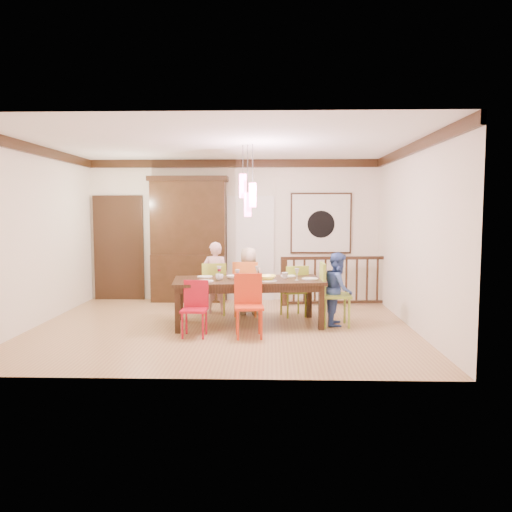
{
  "coord_description": "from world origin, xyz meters",
  "views": [
    {
      "loc": [
        0.76,
        -7.84,
        1.85
      ],
      "look_at": [
        0.53,
        0.34,
        1.11
      ],
      "focal_mm": 35.0,
      "sensor_mm": 36.0,
      "label": 1
    }
  ],
  "objects_px": {
    "person_far_left": "(215,278)",
    "person_end_right": "(338,289)",
    "dining_table": "(248,284)",
    "chair_end_right": "(336,290)",
    "chair_far_left": "(214,285)",
    "person_far_mid": "(249,281)",
    "china_hutch": "(189,239)",
    "balustrade": "(336,280)"
  },
  "relations": [
    {
      "from": "chair_far_left",
      "to": "china_hutch",
      "type": "relative_size",
      "value": 0.37
    },
    {
      "from": "person_end_right",
      "to": "person_far_left",
      "type": "bearing_deg",
      "value": 75.64
    },
    {
      "from": "chair_end_right",
      "to": "china_hutch",
      "type": "relative_size",
      "value": 0.4
    },
    {
      "from": "person_far_left",
      "to": "person_far_mid",
      "type": "relative_size",
      "value": 1.07
    },
    {
      "from": "person_far_left",
      "to": "person_end_right",
      "type": "height_order",
      "value": "person_far_left"
    },
    {
      "from": "chair_end_right",
      "to": "balustrade",
      "type": "xyz_separation_m",
      "value": [
        0.25,
        1.83,
        -0.09
      ]
    },
    {
      "from": "balustrade",
      "to": "person_end_right",
      "type": "relative_size",
      "value": 1.86
    },
    {
      "from": "chair_far_left",
      "to": "person_end_right",
      "type": "relative_size",
      "value": 0.79
    },
    {
      "from": "chair_end_right",
      "to": "person_far_mid",
      "type": "distance_m",
      "value": 1.69
    },
    {
      "from": "dining_table",
      "to": "person_far_mid",
      "type": "height_order",
      "value": "person_far_mid"
    },
    {
      "from": "chair_far_left",
      "to": "chair_end_right",
      "type": "xyz_separation_m",
      "value": [
        2.05,
        -0.85,
        0.05
      ]
    },
    {
      "from": "chair_far_left",
      "to": "balustrade",
      "type": "bearing_deg",
      "value": -163.39
    },
    {
      "from": "dining_table",
      "to": "person_far_left",
      "type": "bearing_deg",
      "value": 117.67
    },
    {
      "from": "dining_table",
      "to": "chair_end_right",
      "type": "distance_m",
      "value": 1.41
    },
    {
      "from": "chair_far_left",
      "to": "china_hutch",
      "type": "bearing_deg",
      "value": -69.99
    },
    {
      "from": "chair_end_right",
      "to": "person_far_left",
      "type": "distance_m",
      "value": 2.25
    },
    {
      "from": "chair_far_left",
      "to": "person_far_left",
      "type": "xyz_separation_m",
      "value": [
        0.01,
        0.09,
        0.11
      ]
    },
    {
      "from": "balustrade",
      "to": "person_end_right",
      "type": "distance_m",
      "value": 1.78
    },
    {
      "from": "balustrade",
      "to": "person_far_mid",
      "type": "xyz_separation_m",
      "value": [
        -1.68,
        -0.95,
        0.1
      ]
    },
    {
      "from": "dining_table",
      "to": "chair_far_left",
      "type": "height_order",
      "value": "chair_far_left"
    },
    {
      "from": "person_far_mid",
      "to": "china_hutch",
      "type": "bearing_deg",
      "value": -55.18
    },
    {
      "from": "chair_end_right",
      "to": "person_far_mid",
      "type": "relative_size",
      "value": 0.85
    },
    {
      "from": "person_far_left",
      "to": "person_end_right",
      "type": "distance_m",
      "value": 2.27
    },
    {
      "from": "dining_table",
      "to": "person_far_mid",
      "type": "bearing_deg",
      "value": 84.26
    },
    {
      "from": "china_hutch",
      "to": "chair_end_right",
      "type": "bearing_deg",
      "value": -38.75
    },
    {
      "from": "dining_table",
      "to": "chair_far_left",
      "type": "xyz_separation_m",
      "value": [
        -0.64,
        0.81,
        -0.14
      ]
    },
    {
      "from": "person_far_mid",
      "to": "person_end_right",
      "type": "bearing_deg",
      "value": 141.22
    },
    {
      "from": "dining_table",
      "to": "person_end_right",
      "type": "bearing_deg",
      "value": -6.11
    },
    {
      "from": "chair_far_left",
      "to": "dining_table",
      "type": "bearing_deg",
      "value": 121.88
    },
    {
      "from": "person_far_mid",
      "to": "dining_table",
      "type": "bearing_deg",
      "value": 81.48
    },
    {
      "from": "person_far_mid",
      "to": "balustrade",
      "type": "bearing_deg",
      "value": -160.55
    },
    {
      "from": "balustrade",
      "to": "person_far_left",
      "type": "height_order",
      "value": "person_far_left"
    },
    {
      "from": "balustrade",
      "to": "person_far_mid",
      "type": "height_order",
      "value": "person_far_mid"
    },
    {
      "from": "china_hutch",
      "to": "person_end_right",
      "type": "bearing_deg",
      "value": -37.3
    },
    {
      "from": "china_hutch",
      "to": "balustrade",
      "type": "relative_size",
      "value": 1.16
    },
    {
      "from": "china_hutch",
      "to": "person_far_mid",
      "type": "distance_m",
      "value": 1.94
    },
    {
      "from": "china_hutch",
      "to": "person_far_mid",
      "type": "xyz_separation_m",
      "value": [
        1.28,
        -1.29,
        -0.67
      ]
    },
    {
      "from": "dining_table",
      "to": "chair_far_left",
      "type": "relative_size",
      "value": 2.66
    },
    {
      "from": "chair_end_right",
      "to": "person_far_mid",
      "type": "height_order",
      "value": "person_far_mid"
    },
    {
      "from": "chair_far_left",
      "to": "person_far_mid",
      "type": "distance_m",
      "value": 0.62
    },
    {
      "from": "dining_table",
      "to": "chair_far_left",
      "type": "distance_m",
      "value": 1.04
    },
    {
      "from": "balustrade",
      "to": "china_hutch",
      "type": "bearing_deg",
      "value": 167.76
    }
  ]
}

